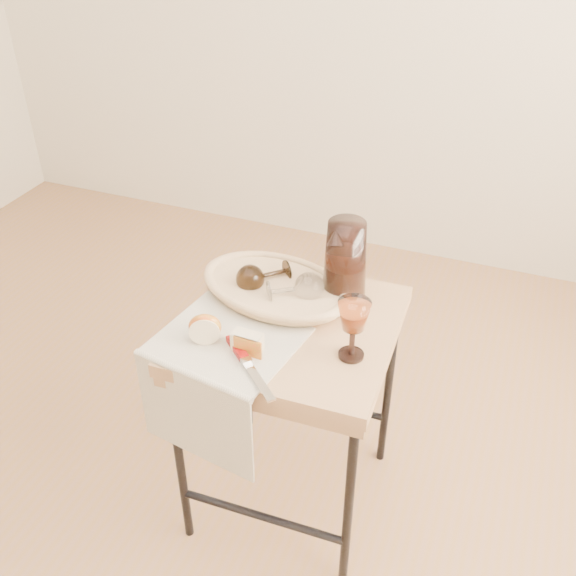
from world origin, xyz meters
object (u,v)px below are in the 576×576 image
at_px(tea_towel, 228,340).
at_px(goblet_lying_b, 292,289).
at_px(bread_basket, 275,290).
at_px(goblet_lying_a, 266,275).
at_px(side_table, 291,417).
at_px(apple_half, 205,327).
at_px(table_knife, 248,364).
at_px(pitcher, 345,261).
at_px(wine_goblet, 353,330).

xyz_separation_m(tea_towel, goblet_lying_b, (0.09, 0.19, 0.05)).
distance_m(bread_basket, goblet_lying_a, 0.05).
bearing_deg(goblet_lying_a, bread_basket, 109.14).
bearing_deg(side_table, apple_half, -140.00).
height_order(tea_towel, bread_basket, bread_basket).
relative_size(goblet_lying_a, table_knife, 0.54).
height_order(side_table, table_knife, table_knife).
bearing_deg(pitcher, tea_towel, -142.18).
xyz_separation_m(side_table, tea_towel, (-0.12, -0.12, 0.33)).
relative_size(side_table, goblet_lying_b, 5.14).
relative_size(side_table, bread_basket, 1.79).
xyz_separation_m(goblet_lying_b, apple_half, (-0.14, -0.21, -0.01)).
bearing_deg(apple_half, tea_towel, -4.65).
height_order(pitcher, wine_goblet, pitcher).
bearing_deg(side_table, pitcher, 60.72).
distance_m(goblet_lying_b, table_knife, 0.27).
bearing_deg(goblet_lying_b, table_knife, -124.19).
bearing_deg(pitcher, goblet_lying_b, -158.13).
height_order(goblet_lying_b, wine_goblet, wine_goblet).
xyz_separation_m(pitcher, apple_half, (-0.26, -0.30, -0.07)).
xyz_separation_m(goblet_lying_b, table_knife, (-0.01, -0.27, -0.04)).
relative_size(tea_towel, apple_half, 4.11).
relative_size(side_table, table_knife, 2.86).
xyz_separation_m(tea_towel, table_knife, (0.09, -0.07, 0.01)).
bearing_deg(tea_towel, goblet_lying_b, 73.29).
xyz_separation_m(bread_basket, wine_goblet, (0.26, -0.16, 0.06)).
xyz_separation_m(side_table, bread_basket, (-0.08, 0.09, 0.35)).
bearing_deg(tea_towel, goblet_lying_a, 97.87).
relative_size(bread_basket, goblet_lying_b, 2.88).
distance_m(pitcher, table_knife, 0.39).
bearing_deg(pitcher, apple_half, -146.56).
relative_size(bread_basket, wine_goblet, 2.35).
bearing_deg(goblet_lying_b, apple_half, -157.03).
bearing_deg(bread_basket, wine_goblet, -21.57).
height_order(goblet_lying_a, pitcher, pitcher).
xyz_separation_m(tea_towel, wine_goblet, (0.29, 0.06, 0.08)).
bearing_deg(wine_goblet, bread_basket, 148.11).
distance_m(tea_towel, bread_basket, 0.22).
bearing_deg(tea_towel, bread_basket, 89.06).
bearing_deg(side_table, goblet_lying_b, 108.81).
relative_size(tea_towel, pitcher, 1.24).
xyz_separation_m(wine_goblet, apple_half, (-0.34, -0.07, -0.04)).
relative_size(side_table, goblet_lying_a, 5.34).
relative_size(side_table, pitcher, 2.51).
relative_size(wine_goblet, table_knife, 0.68).
distance_m(tea_towel, pitcher, 0.36).
bearing_deg(goblet_lying_b, tea_towel, -148.60).
distance_m(apple_half, table_knife, 0.15).
relative_size(bread_basket, pitcher, 1.41).
relative_size(bread_basket, goblet_lying_a, 2.99).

